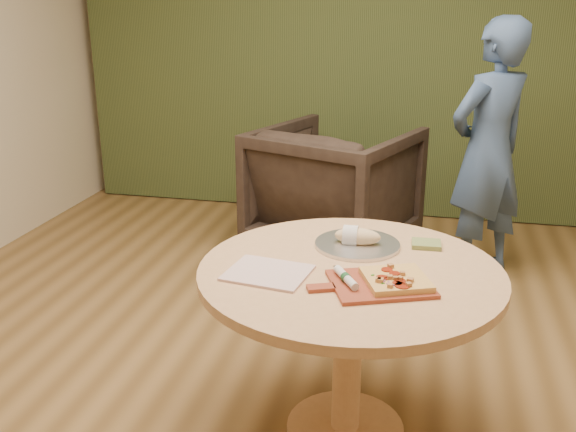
# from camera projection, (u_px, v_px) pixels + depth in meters

# --- Properties ---
(room_shell) EXTENTS (5.04, 6.04, 2.84)m
(room_shell) POSITION_uv_depth(u_px,v_px,m) (294.00, 94.00, 2.37)
(room_shell) COLOR olive
(room_shell) RESTS_ON ground
(curtain) EXTENTS (4.80, 0.14, 2.78)m
(curtain) POSITION_uv_depth(u_px,v_px,m) (372.00, 41.00, 5.04)
(curtain) COLOR #2F3C1B
(curtain) RESTS_ON ground
(pedestal_table) EXTENTS (1.18, 1.18, 0.75)m
(pedestal_table) POSITION_uv_depth(u_px,v_px,m) (349.00, 301.00, 2.52)
(pedestal_table) COLOR tan
(pedestal_table) RESTS_ON ground
(pizza_paddle) EXTENTS (0.47, 0.39, 0.01)m
(pizza_paddle) POSITION_uv_depth(u_px,v_px,m) (378.00, 284.00, 2.32)
(pizza_paddle) COLOR brown
(pizza_paddle) RESTS_ON pedestal_table
(flatbread_pizza) EXTENTS (0.29, 0.29, 0.04)m
(flatbread_pizza) POSITION_uv_depth(u_px,v_px,m) (396.00, 279.00, 2.31)
(flatbread_pizza) COLOR #E0B057
(flatbread_pizza) RESTS_ON pizza_paddle
(cutlery_roll) EXTENTS (0.12, 0.18, 0.03)m
(cutlery_roll) POSITION_uv_depth(u_px,v_px,m) (346.00, 278.00, 2.32)
(cutlery_roll) COLOR silver
(cutlery_roll) RESTS_ON pizza_paddle
(newspaper) EXTENTS (0.33, 0.29, 0.01)m
(newspaper) POSITION_uv_depth(u_px,v_px,m) (268.00, 273.00, 2.42)
(newspaper) COLOR white
(newspaper) RESTS_ON pedestal_table
(serving_tray) EXTENTS (0.36, 0.36, 0.02)m
(serving_tray) POSITION_uv_depth(u_px,v_px,m) (357.00, 244.00, 2.69)
(serving_tray) COLOR silver
(serving_tray) RESTS_ON pedestal_table
(bread_roll) EXTENTS (0.19, 0.09, 0.09)m
(bread_roll) POSITION_uv_depth(u_px,v_px,m) (356.00, 236.00, 2.68)
(bread_roll) COLOR #E1C189
(bread_roll) RESTS_ON serving_tray
(green_packet) EXTENTS (0.12, 0.11, 0.02)m
(green_packet) POSITION_uv_depth(u_px,v_px,m) (426.00, 244.00, 2.68)
(green_packet) COLOR #56662E
(green_packet) RESTS_ON pedestal_table
(armchair) EXTENTS (1.23, 1.20, 1.00)m
(armchair) POSITION_uv_depth(u_px,v_px,m) (335.00, 184.00, 4.47)
(armchair) COLOR black
(armchair) RESTS_ON ground
(person_standing) EXTENTS (0.71, 0.69, 1.64)m
(person_standing) POSITION_uv_depth(u_px,v_px,m) (488.00, 152.00, 4.00)
(person_standing) COLOR #39537C
(person_standing) RESTS_ON ground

